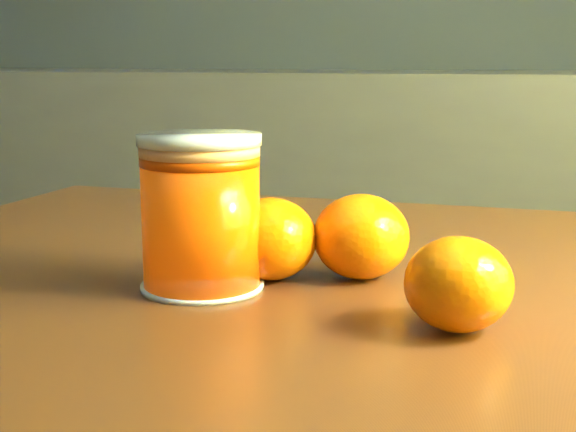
% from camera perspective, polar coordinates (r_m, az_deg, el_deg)
% --- Properties ---
extents(kitchen_counter, '(3.15, 0.60, 0.90)m').
position_cam_1_polar(kitchen_counter, '(2.29, -6.70, -1.10)').
color(kitchen_counter, '#4F5054').
rests_on(kitchen_counter, ground).
extents(table, '(1.03, 0.72, 0.77)m').
position_cam_1_polar(table, '(0.64, 8.84, -13.63)').
color(table, '#583016').
rests_on(table, ground).
extents(juice_glass, '(0.09, 0.09, 0.11)m').
position_cam_1_polar(juice_glass, '(0.59, -6.21, 0.19)').
color(juice_glass, '#F84F04').
rests_on(juice_glass, table).
extents(orange_front, '(0.10, 0.10, 0.07)m').
position_cam_1_polar(orange_front, '(0.62, 5.22, -1.46)').
color(orange_front, orange).
rests_on(orange_front, table).
extents(orange_back, '(0.09, 0.09, 0.06)m').
position_cam_1_polar(orange_back, '(0.51, 12.02, -4.75)').
color(orange_back, orange).
rests_on(orange_back, table).
extents(orange_extra, '(0.09, 0.09, 0.06)m').
position_cam_1_polar(orange_extra, '(0.62, -1.26, -1.63)').
color(orange_extra, orange).
rests_on(orange_extra, table).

